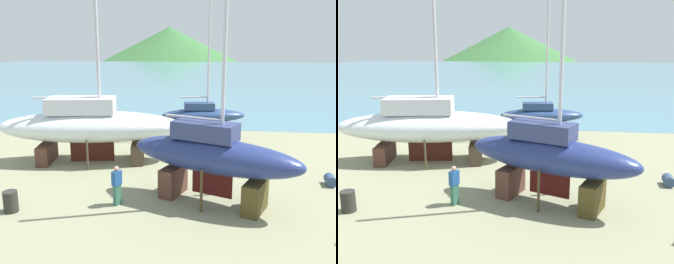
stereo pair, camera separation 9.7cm
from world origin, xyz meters
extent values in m
plane|color=gray|center=(0.00, -3.48, 0.00)|extent=(49.01, 49.01, 0.00)
cube|color=teal|center=(0.00, 63.61, 0.00)|extent=(136.68, 109.68, 0.01)
cone|color=#3A6D38|center=(-19.92, 195.37, 0.00)|extent=(124.79, 124.79, 31.02)
cube|color=#4B3A2B|center=(1.07, 0.10, 0.56)|extent=(1.07, 2.54, 1.11)
cube|color=#523227|center=(-4.27, -0.73, 0.56)|extent=(1.07, 2.54, 1.11)
cylinder|color=#4A2F22|center=(-1.86, 1.36, 0.88)|extent=(0.12, 0.12, 1.75)
cylinder|color=#463F2A|center=(-1.34, -1.99, 0.88)|extent=(0.12, 0.12, 1.75)
ellipsoid|color=white|center=(-1.60, -0.31, 2.11)|extent=(11.17, 4.70, 1.82)
cube|color=#481B13|center=(-1.60, -0.31, 0.57)|extent=(2.58, 0.48, 1.27)
cube|color=silver|center=(-2.14, -0.40, 3.39)|extent=(4.13, 2.42, 0.91)
cylinder|color=#BFBCC0|center=(-2.94, -0.52, 3.83)|extent=(3.76, 0.71, 0.13)
cube|color=#4A3E1C|center=(7.35, -6.30, 0.67)|extent=(1.28, 1.79, 1.34)
cube|color=brown|center=(3.75, -4.81, 0.67)|extent=(1.28, 1.79, 1.34)
cylinder|color=#543120|center=(5.99, -4.51, 0.94)|extent=(0.12, 0.12, 1.87)
cylinder|color=#443A20|center=(5.12, -6.60, 0.94)|extent=(0.12, 0.12, 1.87)
ellipsoid|color=navy|center=(5.55, -5.56, 2.18)|extent=(7.99, 4.89, 1.52)
cube|color=#4E1311|center=(5.55, -5.56, 0.89)|extent=(1.76, 0.79, 1.06)
cube|color=navy|center=(5.19, -5.41, 3.24)|extent=(3.07, 2.22, 0.76)
cylinder|color=silver|center=(5.91, -5.71, 7.49)|extent=(0.16, 0.16, 9.26)
cylinder|color=silver|center=(4.65, -5.18, 3.76)|extent=(2.57, 1.15, 0.11)
cube|color=brown|center=(6.31, 6.16, 0.59)|extent=(0.87, 1.51, 1.18)
cube|color=brown|center=(3.31, 5.80, 0.59)|extent=(0.87, 1.51, 1.18)
cylinder|color=brown|center=(4.69, 6.96, 0.77)|extent=(0.12, 0.12, 1.53)
cylinder|color=brown|center=(4.93, 5.00, 0.77)|extent=(0.12, 0.12, 1.53)
ellipsoid|color=navy|center=(4.81, 5.98, 1.73)|extent=(6.23, 2.51, 1.00)
cube|color=#4E1F13|center=(4.81, 5.98, 0.88)|extent=(1.45, 0.25, 0.70)
cube|color=navy|center=(4.51, 5.95, 2.43)|extent=(2.29, 1.33, 0.50)
cylinder|color=silver|center=(5.11, 6.02, 6.34)|extent=(0.15, 0.15, 8.31)
cylinder|color=silver|center=(4.06, 5.89, 3.08)|extent=(2.12, 0.36, 0.10)
cube|color=#346954|center=(1.45, -6.28, 0.46)|extent=(0.33, 0.39, 0.92)
cube|color=#225092|center=(1.45, -6.28, 1.23)|extent=(0.42, 0.50, 0.64)
sphere|color=tan|center=(1.45, -6.28, 1.66)|extent=(0.22, 0.22, 0.22)
cylinder|color=#2C2C27|center=(-2.82, -7.51, 0.45)|extent=(0.65, 0.65, 0.90)
cylinder|color=navy|center=(11.43, -2.74, 0.26)|extent=(0.60, 0.84, 0.52)
camera|label=1|loc=(5.51, -21.31, 6.95)|focal=40.31mm
camera|label=2|loc=(5.60, -21.30, 6.95)|focal=40.31mm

